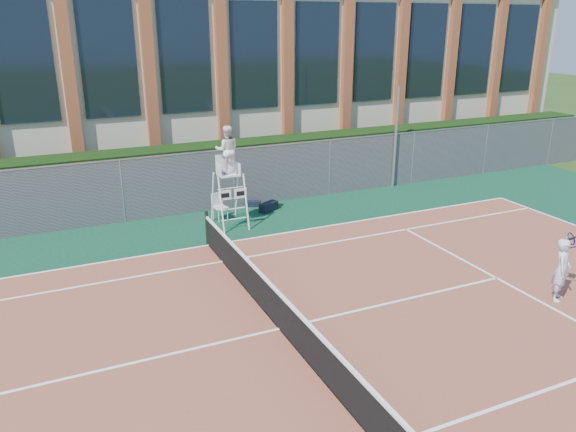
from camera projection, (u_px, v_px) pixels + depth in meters
name	position (u px, v px, depth m)	size (l,w,h in m)	color
ground	(280.00, 330.00, 12.66)	(120.00, 120.00, 0.00)	#233814
apron	(263.00, 310.00, 13.52)	(36.00, 20.00, 0.01)	#0B311F
tennis_court	(280.00, 329.00, 12.66)	(23.77, 10.97, 0.02)	brown
tennis_net	(279.00, 309.00, 12.49)	(0.10, 11.30, 1.10)	black
fence	(180.00, 185.00, 19.87)	(40.00, 0.06, 2.20)	#595E60
hedge	(172.00, 177.00, 20.91)	(40.00, 1.40, 2.20)	black
building	(129.00, 75.00, 26.74)	(45.00, 10.60, 8.22)	beige
steel_pole	(396.00, 138.00, 22.97)	(0.12, 0.12, 4.15)	#9EA0A5
umpire_chair	(227.00, 153.00, 18.37)	(0.96, 1.48, 3.45)	white
plastic_chair	(219.00, 204.00, 19.53)	(0.53, 0.53, 0.94)	silver
sports_bag_near	(269.00, 207.00, 20.52)	(0.76, 0.30, 0.33)	black
sports_bag_far	(253.00, 204.00, 21.05)	(0.53, 0.23, 0.21)	black
tennis_player	(562.00, 269.00, 13.75)	(0.96, 0.75, 1.62)	silver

